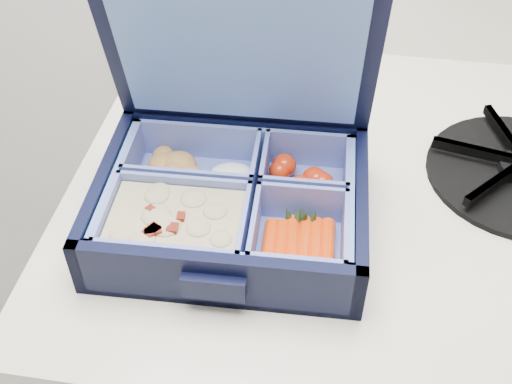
# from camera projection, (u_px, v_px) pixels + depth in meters

# --- Properties ---
(stove) EXTENTS (0.57, 0.57, 0.86)m
(stove) POSITION_uv_depth(u_px,v_px,m) (324.00, 379.00, 0.97)
(stove) COLOR beige
(stove) RESTS_ON floor
(bento_box) EXTENTS (0.25, 0.20, 0.06)m
(bento_box) POSITION_uv_depth(u_px,v_px,m) (231.00, 204.00, 0.59)
(bento_box) COLOR black
(bento_box) RESTS_ON stove
(burner_grate_rear) EXTENTS (0.21, 0.21, 0.02)m
(burner_grate_rear) POSITION_uv_depth(u_px,v_px,m) (203.00, 77.00, 0.78)
(burner_grate_rear) COLOR black
(burner_grate_rear) RESTS_ON stove
(fork) EXTENTS (0.07, 0.16, 0.01)m
(fork) POSITION_uv_depth(u_px,v_px,m) (281.00, 123.00, 0.73)
(fork) COLOR silver
(fork) RESTS_ON stove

